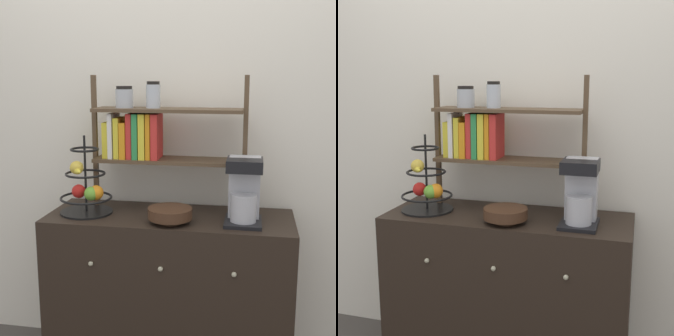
# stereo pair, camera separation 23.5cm
# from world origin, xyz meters

# --- Properties ---
(wall_back) EXTENTS (7.00, 0.05, 2.60)m
(wall_back) POSITION_xyz_m (0.00, 0.51, 1.30)
(wall_back) COLOR silver
(wall_back) RESTS_ON ground_plane
(sideboard) EXTENTS (1.26, 0.49, 0.87)m
(sideboard) POSITION_xyz_m (0.00, 0.23, 0.44)
(sideboard) COLOR black
(sideboard) RESTS_ON ground_plane
(coffee_maker) EXTENTS (0.18, 0.22, 0.32)m
(coffee_maker) POSITION_xyz_m (0.37, 0.19, 1.03)
(coffee_maker) COLOR black
(coffee_maker) RESTS_ON sideboard
(fruit_stand) EXTENTS (0.27, 0.27, 0.41)m
(fruit_stand) POSITION_xyz_m (-0.43, 0.19, 1.00)
(fruit_stand) COLOR black
(fruit_stand) RESTS_ON sideboard
(wooden_bowl) EXTENTS (0.22, 0.22, 0.07)m
(wooden_bowl) POSITION_xyz_m (0.02, 0.12, 0.91)
(wooden_bowl) COLOR #422819
(wooden_bowl) RESTS_ON sideboard
(shelf_hutch) EXTENTS (0.82, 0.20, 0.71)m
(shelf_hutch) POSITION_xyz_m (-0.14, 0.33, 1.28)
(shelf_hutch) COLOR brown
(shelf_hutch) RESTS_ON sideboard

